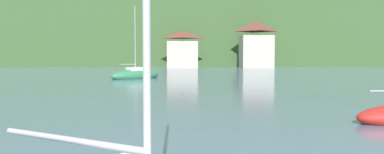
% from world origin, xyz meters
% --- Properties ---
extents(wooded_hillside, '(352.00, 71.26, 44.34)m').
position_xyz_m(wooded_hillside, '(-24.18, 137.39, 9.03)').
color(wooded_hillside, '#38562D').
rests_on(wooded_hillside, ground_plane).
extents(shore_building_westcentral, '(6.43, 4.40, 7.45)m').
position_xyz_m(shore_building_westcentral, '(0.00, 90.92, 3.61)').
color(shore_building_westcentral, '#BCB29E').
rests_on(shore_building_westcentral, ground_plane).
extents(shore_building_central, '(6.58, 6.23, 9.52)m').
position_xyz_m(shore_building_central, '(15.16, 91.78, 4.62)').
color(shore_building_central, '#BCB29E').
rests_on(shore_building_central, ground_plane).
extents(sailboat_far_6, '(5.93, 5.56, 8.27)m').
position_xyz_m(sailboat_far_6, '(-5.54, 54.24, 0.36)').
color(sailboat_far_6, '#2D754C').
rests_on(sailboat_far_6, ground_plane).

